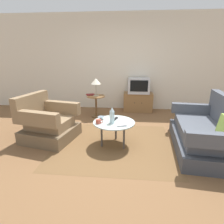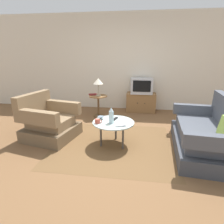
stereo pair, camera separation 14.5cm
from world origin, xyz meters
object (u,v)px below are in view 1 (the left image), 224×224
object	(u,v)px
mug	(98,121)
book	(91,95)
couch	(206,133)
table_lamp	(96,82)
armchair	(48,124)
television	(139,86)
side_table	(96,102)
bowl	(101,118)
tv_remote_dark	(116,119)
tv_stand	(138,102)
coffee_table	(114,124)
tv_remote_silver	(122,126)
vase	(112,116)

from	to	relation	value
mug	book	distance (m)	1.81
couch	table_lamp	xyz separation A→B (m)	(-2.17, 1.57, 0.63)
armchair	television	size ratio (longest dim) A/B	1.78
side_table	television	bearing A→B (deg)	28.37
armchair	bowl	distance (m)	1.07
side_table	tv_remote_dark	distance (m)	1.53
television	book	bearing A→B (deg)	-158.01
television	tv_stand	bearing A→B (deg)	90.00
coffee_table	table_lamp	world-z (taller)	table_lamp
couch	tv_stand	size ratio (longest dim) A/B	2.10
tv_stand	tv_remote_dark	size ratio (longest dim) A/B	4.96
couch	tv_remote_dark	size ratio (longest dim) A/B	10.42
armchair	tv_remote_silver	distance (m)	1.50
coffee_table	armchair	bearing A→B (deg)	173.55
couch	bowl	xyz separation A→B (m)	(-1.84, 0.15, 0.17)
side_table	mug	size ratio (longest dim) A/B	4.50
side_table	table_lamp	bearing A→B (deg)	-8.27
vase	book	bearing A→B (deg)	113.20
vase	bowl	xyz separation A→B (m)	(-0.22, 0.18, -0.11)
table_lamp	bowl	bearing A→B (deg)	-76.71
armchair	mug	world-z (taller)	armchair
bowl	tv_remote_silver	xyz separation A→B (m)	(0.40, -0.31, -0.02)
tv_remote_dark	book	distance (m)	1.68
tv_remote_dark	coffee_table	bearing A→B (deg)	10.12
mug	bowl	bearing A→B (deg)	86.94
armchair	couch	size ratio (longest dim) A/B	0.61
vase	tv_stand	bearing A→B (deg)	76.11
bowl	coffee_table	bearing A→B (deg)	-24.81
vase	mug	bearing A→B (deg)	-169.41
armchair	television	bearing A→B (deg)	149.71
table_lamp	tv_remote_dark	distance (m)	1.59
tv_remote_silver	book	world-z (taller)	book
tv_remote_dark	couch	bearing A→B (deg)	101.36
table_lamp	vase	xyz separation A→B (m)	(0.56, -1.60, -0.34)
couch	vase	distance (m)	1.64
bowl	tv_remote_dark	size ratio (longest dim) A/B	0.73
mug	tv_remote_silver	world-z (taller)	mug
television	vase	bearing A→B (deg)	-104.02
mug	tv_remote_dark	distance (m)	0.37
armchair	tv_remote_dark	size ratio (longest dim) A/B	6.41
armchair	coffee_table	world-z (taller)	armchair
couch	mug	xyz separation A→B (m)	(-1.85, -0.08, 0.19)
coffee_table	side_table	world-z (taller)	side_table
couch	side_table	world-z (taller)	couch
table_lamp	television	bearing A→B (deg)	28.65
tv_remote_dark	side_table	bearing A→B (deg)	-138.79
vase	tv_remote_dark	world-z (taller)	vase
table_lamp	bowl	size ratio (longest dim) A/B	3.71
coffee_table	bowl	xyz separation A→B (m)	(-0.25, 0.12, 0.07)
table_lamp	tv_remote_dark	bearing A→B (deg)	-66.67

